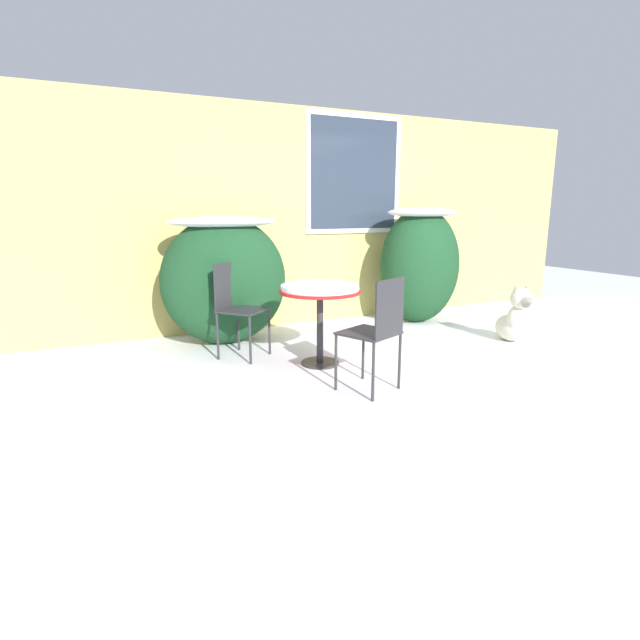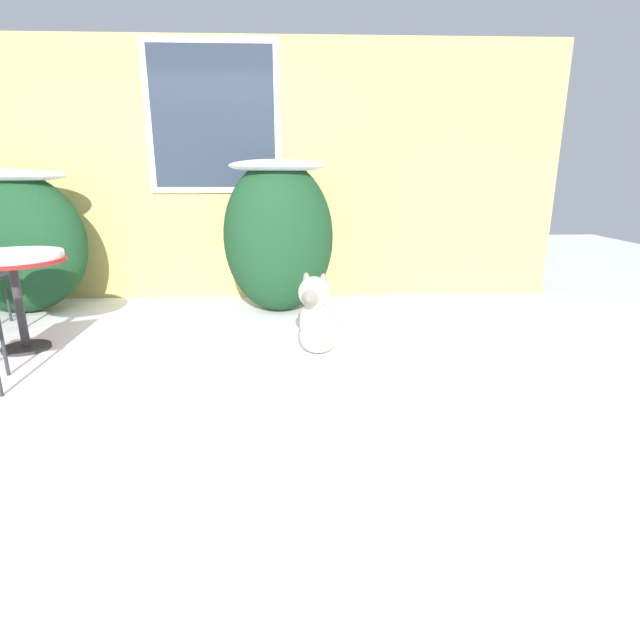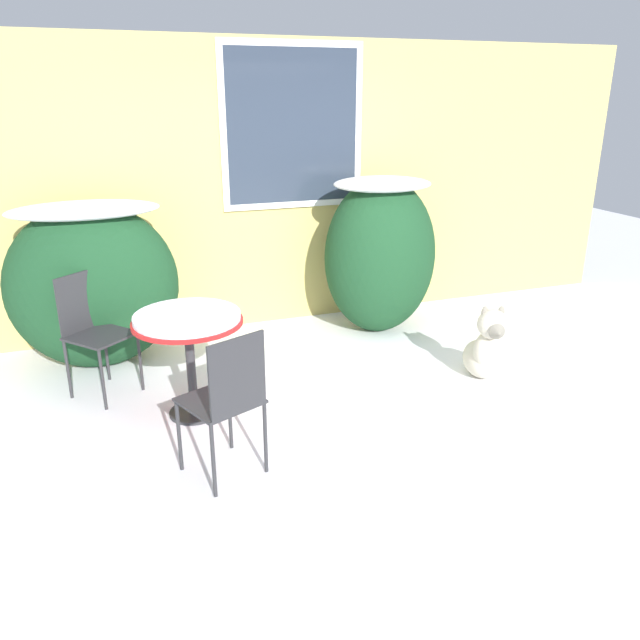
% 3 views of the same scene
% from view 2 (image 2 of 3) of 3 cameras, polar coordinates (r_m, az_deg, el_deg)
% --- Properties ---
extents(ground_plane, '(16.00, 16.00, 0.00)m').
position_cam_2_polar(ground_plane, '(3.85, -19.85, -5.16)').
color(ground_plane, white).
extents(house_wall, '(8.00, 0.10, 2.69)m').
position_cam_2_polar(house_wall, '(5.73, -14.47, 16.21)').
color(house_wall, tan).
rests_on(house_wall, ground_plane).
extents(shrub_left, '(1.38, 0.82, 1.40)m').
position_cam_2_polar(shrub_left, '(5.78, -31.59, 7.87)').
color(shrub_left, '#194223').
rests_on(shrub_left, ground_plane).
extents(shrub_middle, '(1.08, 0.90, 1.49)m').
position_cam_2_polar(shrub_middle, '(5.02, -4.78, 9.79)').
color(shrub_middle, '#194223').
rests_on(shrub_middle, ground_plane).
extents(patio_table, '(0.77, 0.77, 0.78)m').
position_cam_2_polar(patio_table, '(4.50, -31.70, 5.19)').
color(patio_table, '#2D2D30').
rests_on(patio_table, ground_plane).
extents(dog, '(0.43, 0.66, 0.66)m').
position_cam_2_polar(dog, '(3.82, -0.25, -0.33)').
color(dog, beige).
rests_on(dog, ground_plane).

